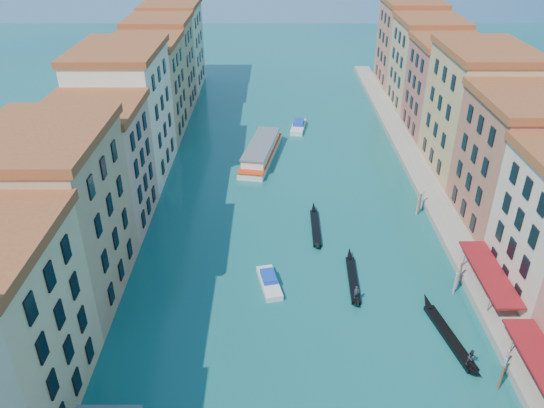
{
  "coord_description": "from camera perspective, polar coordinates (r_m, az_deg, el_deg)",
  "views": [
    {
      "loc": [
        -2.66,
        -9.55,
        39.49
      ],
      "look_at": [
        -2.61,
        47.83,
        6.99
      ],
      "focal_mm": 35.0,
      "sensor_mm": 36.0,
      "label": 1
    }
  ],
  "objects": [
    {
      "name": "motorboat_mid",
      "position": [
        63.53,
        -0.31,
        -8.34
      ],
      "size": [
        3.23,
        6.5,
        1.29
      ],
      "rotation": [
        0.0,
        0.0,
        0.21
      ],
      "color": "silver",
      "rests_on": "ground"
    },
    {
      "name": "right_bank_palazzos",
      "position": [
        86.65,
        22.28,
        7.2
      ],
      "size": [
        12.8,
        128.4,
        21.0
      ],
      "color": "brown",
      "rests_on": "ground"
    },
    {
      "name": "gondola_right",
      "position": [
        59.49,
        18.69,
        -13.39
      ],
      "size": [
        3.45,
        12.56,
        2.52
      ],
      "rotation": [
        0.0,
        0.0,
        0.2
      ],
      "color": "black",
      "rests_on": "ground"
    },
    {
      "name": "mooring_poles_right",
      "position": [
        58.33,
        22.6,
        -14.22
      ],
      "size": [
        1.44,
        54.24,
        3.2
      ],
      "color": "brown",
      "rests_on": "ground"
    },
    {
      "name": "left_bank_palazzos",
      "position": [
        83.32,
        -16.45,
        7.34
      ],
      "size": [
        12.8,
        128.4,
        21.0
      ],
      "color": "beige",
      "rests_on": "ground"
    },
    {
      "name": "quay",
      "position": [
        87.67,
        16.3,
        1.84
      ],
      "size": [
        4.0,
        140.0,
        1.0
      ],
      "primitive_type": "cube",
      "color": "gray",
      "rests_on": "ground"
    },
    {
      "name": "motorboat_far",
      "position": [
        108.0,
        2.85,
        8.39
      ],
      "size": [
        3.56,
        7.93,
        1.59
      ],
      "rotation": [
        0.0,
        0.0,
        -0.16
      ],
      "color": "silver",
      "rests_on": "ground"
    },
    {
      "name": "gondola_far",
      "position": [
        74.24,
        4.7,
        -2.41
      ],
      "size": [
        1.24,
        11.96,
        1.69
      ],
      "rotation": [
        0.0,
        0.0,
        -0.01
      ],
      "color": "black",
      "rests_on": "ground"
    },
    {
      "name": "vaporetto_far",
      "position": [
        94.75,
        -1.18,
        5.73
      ],
      "size": [
        7.73,
        19.51,
        2.83
      ],
      "rotation": [
        0.0,
        0.0,
        -0.18
      ],
      "color": "silver",
      "rests_on": "ground"
    },
    {
      "name": "gondola_fore",
      "position": [
        64.89,
        8.7,
        -7.93
      ],
      "size": [
        1.45,
        11.58,
        2.31
      ],
      "rotation": [
        0.0,
        0.0,
        -0.04
      ],
      "color": "black",
      "rests_on": "ground"
    }
  ]
}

